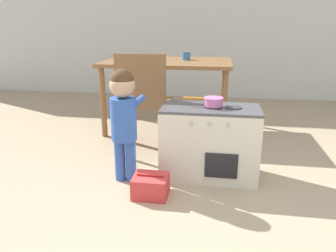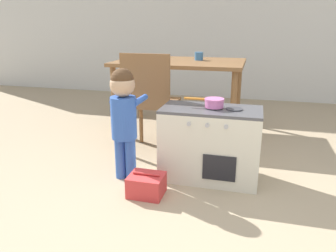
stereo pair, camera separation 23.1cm
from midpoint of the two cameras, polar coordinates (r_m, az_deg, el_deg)
name	(u,v)px [view 2 (the right image)]	position (r m, az deg, el deg)	size (l,w,h in m)	color
wall_back	(247,8)	(5.06, 15.04, 19.22)	(10.00, 0.06, 2.60)	silver
play_kitchen	(210,144)	(2.38, 10.12, -3.13)	(0.69, 0.37, 0.54)	silver
toy_pot	(214,102)	(2.30, 10.82, 4.07)	(0.28, 0.13, 0.06)	pink
child_figure	(124,110)	(2.27, -4.85, 2.76)	(0.21, 0.32, 0.81)	#335BB7
toy_basket	(146,185)	(2.19, -0.71, -10.29)	(0.23, 0.20, 0.16)	#D13838
dining_table	(180,69)	(3.44, 4.08, 9.91)	(1.29, 0.87, 0.73)	brown
dining_chair_near	(150,100)	(2.75, -0.72, 4.49)	(0.41, 0.41, 0.87)	brown
cup_on_table	(199,56)	(3.48, 7.35, 11.97)	(0.09, 0.09, 0.08)	teal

